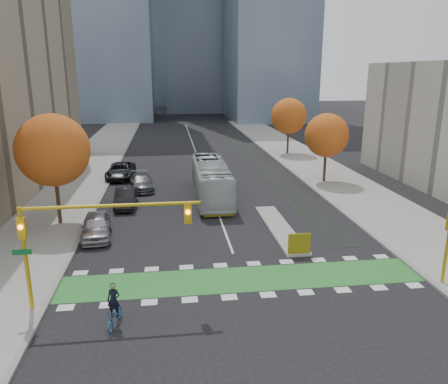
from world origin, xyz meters
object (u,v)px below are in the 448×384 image
object	(u,v)px
hazard_board	(299,244)
cyclist	(115,312)
parked_car_a	(96,226)
tree_west	(53,150)
bus	(211,180)
traffic_signal_west	(81,229)
parked_car_b	(126,198)
tree_east_near	(327,135)
parked_car_c	(142,182)
parked_car_d	(121,171)
tree_east_far	(289,116)

from	to	relation	value
hazard_board	cyclist	size ratio (longest dim) A/B	0.68
cyclist	parked_car_a	bearing A→B (deg)	114.93
tree_west	bus	world-z (taller)	tree_west
traffic_signal_west	parked_car_a	size ratio (longest dim) A/B	1.78
hazard_board	cyclist	world-z (taller)	cyclist
parked_car_b	parked_car_a	bearing A→B (deg)	-101.67
hazard_board	parked_car_b	bearing A→B (deg)	134.43
tree_east_near	cyclist	bearing A→B (deg)	-127.22
traffic_signal_west	parked_car_c	xyz separation A→B (m)	(1.43, 22.00, -3.30)
tree_east_near	cyclist	distance (m)	30.76
tree_west	parked_car_d	bearing A→B (deg)	78.21
tree_east_near	parked_car_b	size ratio (longest dim) A/B	1.51
tree_west	bus	bearing A→B (deg)	25.94
bus	parked_car_a	size ratio (longest dim) A/B	2.53
parked_car_a	parked_car_c	size ratio (longest dim) A/B	0.94
hazard_board	tree_west	bearing A→B (deg)	154.01
traffic_signal_west	cyclist	size ratio (longest dim) A/B	4.11
hazard_board	tree_east_near	world-z (taller)	tree_east_near
tree_west	parked_car_c	size ratio (longest dim) A/B	1.62
parked_car_a	bus	bearing A→B (deg)	38.93
hazard_board	traffic_signal_west	world-z (taller)	traffic_signal_west
tree_east_near	parked_car_a	world-z (taller)	tree_east_near
traffic_signal_west	bus	bearing A→B (deg)	66.87
tree_east_near	parked_car_c	bearing A→B (deg)	-178.41
bus	tree_east_near	bearing A→B (deg)	19.63
parked_car_a	parked_car_c	distance (m)	12.69
hazard_board	parked_car_d	size ratio (longest dim) A/B	0.24
tree_east_far	tree_east_near	bearing A→B (deg)	-91.79
tree_east_far	bus	bearing A→B (deg)	-121.96
parked_car_b	parked_car_c	size ratio (longest dim) A/B	0.92
traffic_signal_west	cyclist	xyz separation A→B (m)	(1.50, -1.75, -3.34)
cyclist	parked_car_d	size ratio (longest dim) A/B	0.35
tree_east_near	parked_car_b	distance (m)	20.86
cyclist	parked_car_c	xyz separation A→B (m)	(-0.07, 23.75, 0.04)
tree_east_far	cyclist	bearing A→B (deg)	-115.18
tree_west	parked_car_c	bearing A→B (deg)	59.90
tree_east_near	parked_car_d	xyz separation A→B (m)	(-20.97, 4.50, -4.05)
tree_east_far	traffic_signal_west	xyz separation A→B (m)	(-20.43, -38.51, -1.21)
hazard_board	parked_car_b	world-z (taller)	parked_car_b
hazard_board	parked_car_d	world-z (taller)	parked_car_d
tree_east_far	bus	xyz separation A→B (m)	(-12.62, -20.22, -3.55)
bus	parked_car_b	world-z (taller)	bus
bus	parked_car_a	xyz separation A→B (m)	(-8.79, -8.75, -0.87)
cyclist	hazard_board	bearing A→B (deg)	44.34
tree_west	parked_car_b	distance (m)	7.69
parked_car_c	parked_car_d	distance (m)	5.59
tree_west	cyclist	xyz separation A→B (m)	(5.57, -14.27, -4.92)
traffic_signal_west	parked_car_d	size ratio (longest dim) A/B	1.45
hazard_board	traffic_signal_west	bearing A→B (deg)	-158.45
tree_east_far	parked_car_c	size ratio (longest dim) A/B	1.51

